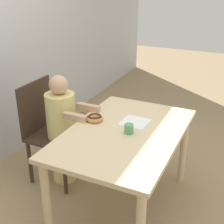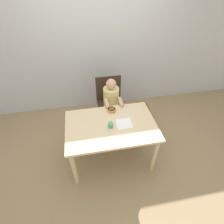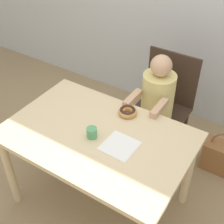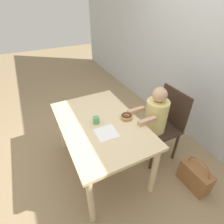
# 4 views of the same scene
# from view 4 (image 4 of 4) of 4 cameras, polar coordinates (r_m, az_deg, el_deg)

# --- Properties ---
(ground_plane) EXTENTS (12.00, 12.00, 0.00)m
(ground_plane) POSITION_cam_4_polar(r_m,az_deg,el_deg) (2.38, -3.17, -16.97)
(ground_plane) COLOR #997F5B
(wall_back) EXTENTS (8.00, 0.05, 2.50)m
(wall_back) POSITION_cam_4_polar(r_m,az_deg,el_deg) (2.50, 29.30, 16.38)
(wall_back) COLOR silver
(wall_back) RESTS_ON ground_plane
(dining_table) EXTENTS (1.23, 0.82, 0.71)m
(dining_table) POSITION_cam_4_polar(r_m,az_deg,el_deg) (1.93, -3.75, -5.60)
(dining_table) COLOR beige
(dining_table) RESTS_ON ground_plane
(chair) EXTENTS (0.44, 0.44, 0.93)m
(chair) POSITION_cam_4_polar(r_m,az_deg,el_deg) (2.29, 16.09, -3.90)
(chair) COLOR #38281E
(chair) RESTS_ON ground_plane
(child_figure) EXTENTS (0.27, 0.45, 1.03)m
(child_figure) POSITION_cam_4_polar(r_m,az_deg,el_deg) (2.20, 13.56, -4.44)
(child_figure) COLOR #E0D17F
(child_figure) RESTS_ON ground_plane
(donut) EXTENTS (0.13, 0.13, 0.05)m
(donut) POSITION_cam_4_polar(r_m,az_deg,el_deg) (1.92, 4.74, -1.42)
(donut) COLOR tan
(donut) RESTS_ON dining_table
(napkin) EXTENTS (0.21, 0.21, 0.00)m
(napkin) POSITION_cam_4_polar(r_m,az_deg,el_deg) (1.74, -1.85, -6.80)
(napkin) COLOR white
(napkin) RESTS_ON dining_table
(handbag) EXTENTS (0.36, 0.17, 0.41)m
(handbag) POSITION_cam_4_polar(r_m,az_deg,el_deg) (2.30, 25.48, -18.38)
(handbag) COLOR brown
(handbag) RESTS_ON ground_plane
(cup) EXTENTS (0.07, 0.07, 0.07)m
(cup) POSITION_cam_4_polar(r_m,az_deg,el_deg) (1.85, -5.19, -2.62)
(cup) COLOR #519E66
(cup) RESTS_ON dining_table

